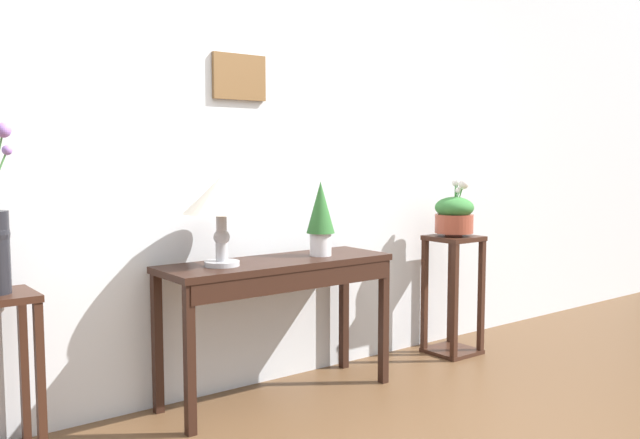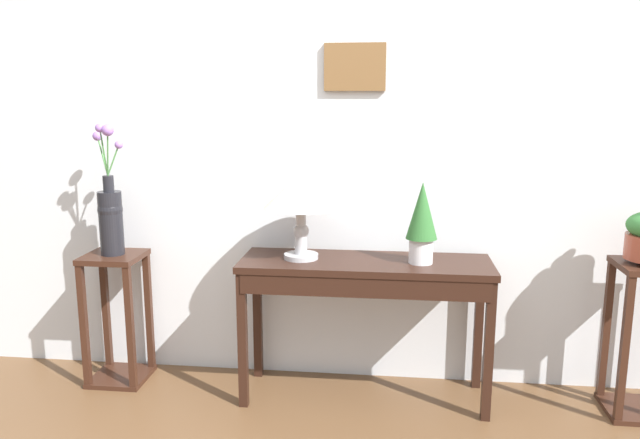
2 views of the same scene
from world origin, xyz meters
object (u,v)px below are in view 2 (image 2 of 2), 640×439
table_lamp (301,194)px  potted_plant_on_console (422,219)px  console_table (365,281)px  pedestal_stand_left (118,318)px  flower_vase_tall_left (110,212)px

table_lamp → potted_plant_on_console: (0.61, -0.02, -0.11)m
console_table → potted_plant_on_console: potted_plant_on_console is taller
console_table → table_lamp: bearing=175.8°
table_lamp → potted_plant_on_console: size_ratio=1.09×
table_lamp → pedestal_stand_left: table_lamp is taller
console_table → flower_vase_tall_left: (-1.38, 0.07, 0.32)m
pedestal_stand_left → flower_vase_tall_left: flower_vase_tall_left is taller
potted_plant_on_console → flower_vase_tall_left: flower_vase_tall_left is taller
potted_plant_on_console → flower_vase_tall_left: size_ratio=0.58×
table_lamp → potted_plant_on_console: 0.62m
console_table → potted_plant_on_console: (0.28, 0.01, 0.33)m
pedestal_stand_left → flower_vase_tall_left: size_ratio=1.04×
potted_plant_on_console → table_lamp: bearing=178.2°
console_table → potted_plant_on_console: 0.43m
potted_plant_on_console → pedestal_stand_left: 1.77m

